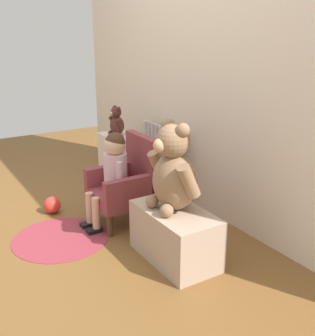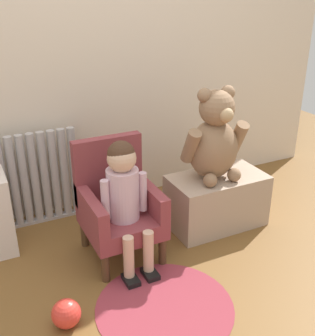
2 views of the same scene
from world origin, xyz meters
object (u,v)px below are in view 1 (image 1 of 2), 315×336
Objects in this scene: child_armchair at (127,183)px; floor_rug at (61,238)px; radiator at (161,160)px; low_bench at (175,235)px; large_teddy_bear at (174,171)px; small_teddy_bear at (117,122)px; small_dresser at (121,159)px; child_figure at (113,167)px; toy_ball at (52,205)px.

child_armchair is 0.98× the size of floor_rug.
low_bench is at bearing -27.70° from radiator.
small_teddy_bear is (-1.37, 0.30, 0.00)m from large_teddy_bear.
radiator is 1.13m from large_teddy_bear.
small_dresser is 0.78× the size of low_bench.
child_figure is (0.00, -0.11, 0.15)m from child_armchair.
toy_ball is (0.33, -0.74, -0.51)m from small_teddy_bear.
large_teddy_bear reaches higher than toy_ball.
radiator is 1.13m from low_bench.
small_teddy_bear reaches higher than radiator.
floor_rug is at bearing -47.28° from small_teddy_bear.
small_teddy_bear reaches higher than low_bench.
large_teddy_bear is at bearing 10.27° from child_figure.
radiator is 0.86× the size of child_figure.
small_teddy_bear is at bearing 151.35° from child_figure.
child_figure is 0.66m from toy_ball.
small_teddy_bear is (-1.41, 0.31, 0.41)m from low_bench.
toy_ball is at bearing -134.01° from child_armchair.
small_dresser is at bearing 166.68° from large_teddy_bear.
child_armchair is 0.68m from large_teddy_bear.
small_teddy_bear reaches higher than small_dresser.
radiator is 1.15m from floor_rug.
child_armchair reaches higher than small_dresser.
radiator is 1.08× the size of large_teddy_bear.
floor_rug is (0.36, -1.05, -0.29)m from radiator.
radiator is 2.28× the size of small_teddy_bear.
child_figure is 2.65× the size of small_teddy_bear.
low_bench is 1.50m from small_teddy_bear.
toy_ball is at bearing -156.98° from large_teddy_bear.
toy_ball is at bearing -94.88° from radiator.
large_teddy_bear reaches higher than radiator.
child_armchair is 1.17× the size of large_teddy_bear.
small_dresser reaches higher than toy_ball.
toy_ball is (-0.08, -0.96, -0.23)m from radiator.
small_dresser is 0.35m from small_teddy_bear.
small_dresser is 0.67× the size of child_figure.
small_dresser is at bearing 33.73° from small_teddy_bear.
low_bench is at bearing -0.57° from child_armchair.
floor_rug is at bearing -87.50° from child_figure.
toy_ball is at bearing -68.31° from small_dresser.
child_armchair is 0.86m from small_teddy_bear.
low_bench is 0.84m from floor_rug.
small_teddy_bear is at bearing -152.49° from radiator.
child_figure is at bearing -61.20° from radiator.
floor_rug is at bearing -70.96° from radiator.
radiator is 0.93× the size of child_armchair.
large_teddy_bear reaches higher than floor_rug.
toy_ball is at bearing -142.15° from child_figure.
toy_ball is (-0.45, 0.09, 0.06)m from floor_rug.
floor_rug is (-0.60, -0.54, -0.57)m from large_teddy_bear.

